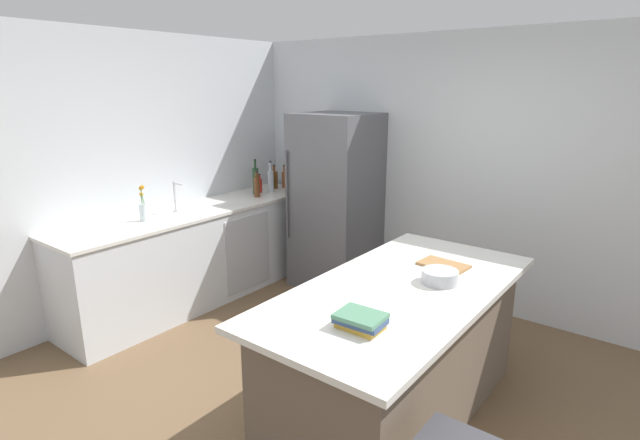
# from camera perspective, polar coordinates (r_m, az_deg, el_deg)

# --- Properties ---
(ground_plane) EXTENTS (7.20, 7.20, 0.00)m
(ground_plane) POSITION_cam_1_polar(r_m,az_deg,el_deg) (3.59, -0.03, -20.87)
(ground_plane) COLOR brown
(wall_rear) EXTENTS (6.00, 0.10, 2.60)m
(wall_rear) POSITION_cam_1_polar(r_m,az_deg,el_deg) (4.94, 16.24, 5.21)
(wall_rear) COLOR silver
(wall_rear) RESTS_ON ground_plane
(wall_left) EXTENTS (0.10, 6.00, 2.60)m
(wall_left) POSITION_cam_1_polar(r_m,az_deg,el_deg) (4.87, -23.54, 4.40)
(wall_left) COLOR silver
(wall_left) RESTS_ON ground_plane
(counter_run_left) EXTENTS (0.69, 2.84, 0.94)m
(counter_run_left) POSITION_cam_1_polar(r_m,az_deg,el_deg) (5.14, -13.71, -3.81)
(counter_run_left) COLOR silver
(counter_run_left) RESTS_ON ground_plane
(kitchen_island) EXTENTS (1.03, 2.11, 0.91)m
(kitchen_island) POSITION_cam_1_polar(r_m,az_deg,el_deg) (3.33, 8.97, -14.75)
(kitchen_island) COLOR brown
(kitchen_island) RESTS_ON ground_plane
(refrigerator) EXTENTS (0.78, 0.77, 1.84)m
(refrigerator) POSITION_cam_1_polar(r_m,az_deg,el_deg) (5.22, 1.85, 2.12)
(refrigerator) COLOR #56565B
(refrigerator) RESTS_ON ground_plane
(sink_faucet) EXTENTS (0.15, 0.05, 0.30)m
(sink_faucet) POSITION_cam_1_polar(r_m,az_deg,el_deg) (4.89, -16.35, 2.67)
(sink_faucet) COLOR silver
(sink_faucet) RESTS_ON counter_run_left
(flower_vase) EXTENTS (0.07, 0.07, 0.33)m
(flower_vase) POSITION_cam_1_polar(r_m,az_deg,el_deg) (4.67, -19.78, 1.21)
(flower_vase) COLOR silver
(flower_vase) RESTS_ON counter_run_left
(vinegar_bottle) EXTENTS (0.05, 0.05, 0.27)m
(vinegar_bottle) POSITION_cam_1_polar(r_m,az_deg,el_deg) (5.85, -4.17, 4.75)
(vinegar_bottle) COLOR #994C23
(vinegar_bottle) RESTS_ON counter_run_left
(whiskey_bottle) EXTENTS (0.08, 0.08, 0.28)m
(whiskey_bottle) POSITION_cam_1_polar(r_m,az_deg,el_deg) (5.84, -5.32, 4.70)
(whiskey_bottle) COLOR brown
(whiskey_bottle) RESTS_ON counter_run_left
(olive_oil_bottle) EXTENTS (0.06, 0.06, 0.28)m
(olive_oil_bottle) POSITION_cam_1_polar(r_m,az_deg,el_deg) (5.75, -5.75, 4.61)
(olive_oil_bottle) COLOR olive
(olive_oil_bottle) RESTS_ON counter_run_left
(soda_bottle) EXTENTS (0.07, 0.07, 0.35)m
(soda_bottle) POSITION_cam_1_polar(r_m,az_deg,el_deg) (5.63, -5.75, 4.63)
(soda_bottle) COLOR silver
(soda_bottle) RESTS_ON counter_run_left
(hot_sauce_bottle) EXTENTS (0.05, 0.05, 0.21)m
(hot_sauce_bottle) POSITION_cam_1_polar(r_m,az_deg,el_deg) (5.62, -6.98, 4.03)
(hot_sauce_bottle) COLOR red
(hot_sauce_bottle) RESTS_ON counter_run_left
(wine_bottle) EXTENTS (0.07, 0.07, 0.39)m
(wine_bottle) POSITION_cam_1_polar(r_m,az_deg,el_deg) (5.52, -7.46, 4.56)
(wine_bottle) COLOR #19381E
(wine_bottle) RESTS_ON counter_run_left
(syrup_bottle) EXTENTS (0.06, 0.06, 0.29)m
(syrup_bottle) POSITION_cam_1_polar(r_m,az_deg,el_deg) (5.39, -7.33, 3.92)
(syrup_bottle) COLOR #5B3319
(syrup_bottle) RESTS_ON counter_run_left
(cookbook_stack) EXTENTS (0.26, 0.20, 0.08)m
(cookbook_stack) POSITION_cam_1_polar(r_m,az_deg,el_deg) (2.60, 4.69, -11.52)
(cookbook_stack) COLOR gold
(cookbook_stack) RESTS_ON kitchen_island
(mixing_bowl) EXTENTS (0.23, 0.23, 0.09)m
(mixing_bowl) POSITION_cam_1_polar(r_m,az_deg,el_deg) (3.23, 13.70, -6.39)
(mixing_bowl) COLOR #B2B5BA
(mixing_bowl) RESTS_ON kitchen_island
(cutting_board) EXTENTS (0.34, 0.23, 0.02)m
(cutting_board) POSITION_cam_1_polar(r_m,az_deg,el_deg) (3.53, 14.10, -5.07)
(cutting_board) COLOR #9E7042
(cutting_board) RESTS_ON kitchen_island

